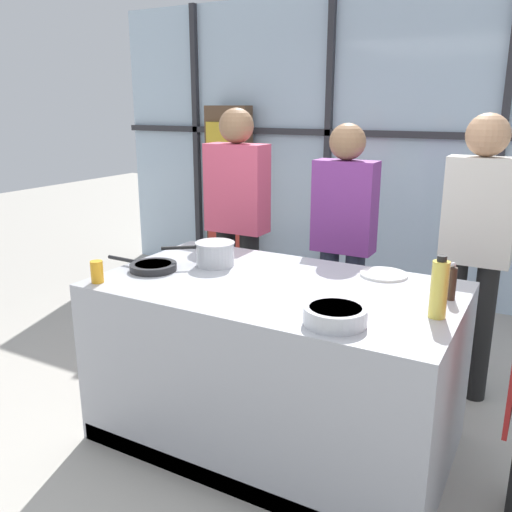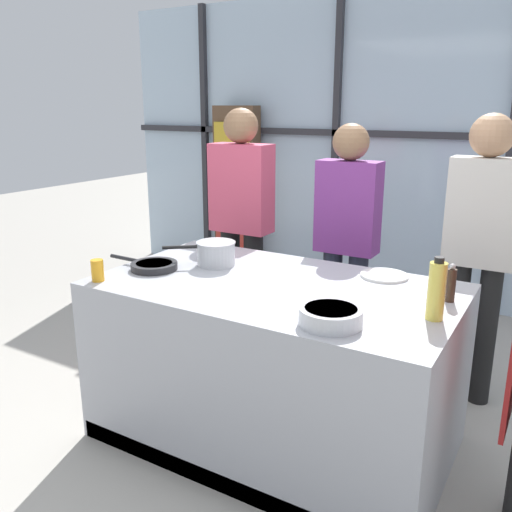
{
  "view_description": "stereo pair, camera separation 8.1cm",
  "coord_description": "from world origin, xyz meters",
  "px_view_note": "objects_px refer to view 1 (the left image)",
  "views": [
    {
      "loc": [
        1.2,
        -2.38,
        1.79
      ],
      "look_at": [
        -0.17,
        0.1,
        1.0
      ],
      "focal_mm": 38.0,
      "sensor_mm": 36.0,
      "label": 1
    },
    {
      "loc": [
        1.27,
        -2.34,
        1.79
      ],
      "look_at": [
        -0.17,
        0.1,
        1.0
      ],
      "focal_mm": 38.0,
      "sensor_mm": 36.0,
      "label": 2
    }
  ],
  "objects_px": {
    "spectator_center_right": "(476,240)",
    "mixing_bowl": "(335,315)",
    "white_plate": "(384,274)",
    "oil_bottle": "(439,289)",
    "spectator_center_left": "(343,233)",
    "juice_glass_near": "(97,272)",
    "spectator_far_left": "(237,215)",
    "pepper_grinder": "(452,283)",
    "saucepan": "(215,253)",
    "frying_pan": "(152,266)"
  },
  "relations": [
    {
      "from": "mixing_bowl",
      "to": "pepper_grinder",
      "type": "bearing_deg",
      "value": 55.86
    },
    {
      "from": "spectator_center_left",
      "to": "frying_pan",
      "type": "bearing_deg",
      "value": 57.42
    },
    {
      "from": "juice_glass_near",
      "to": "spectator_center_right",
      "type": "bearing_deg",
      "value": 40.85
    },
    {
      "from": "saucepan",
      "to": "spectator_center_left",
      "type": "bearing_deg",
      "value": 62.19
    },
    {
      "from": "frying_pan",
      "to": "oil_bottle",
      "type": "xyz_separation_m",
      "value": [
        1.53,
        0.05,
        0.11
      ]
    },
    {
      "from": "spectator_far_left",
      "to": "spectator_center_right",
      "type": "height_order",
      "value": "spectator_far_left"
    },
    {
      "from": "spectator_center_right",
      "to": "oil_bottle",
      "type": "relative_size",
      "value": 6.3
    },
    {
      "from": "spectator_far_left",
      "to": "mixing_bowl",
      "type": "distance_m",
      "value": 1.87
    },
    {
      "from": "spectator_center_left",
      "to": "juice_glass_near",
      "type": "xyz_separation_m",
      "value": [
        -0.82,
        -1.43,
        -0.01
      ]
    },
    {
      "from": "spectator_center_left",
      "to": "white_plate",
      "type": "bearing_deg",
      "value": 127.36
    },
    {
      "from": "saucepan",
      "to": "white_plate",
      "type": "relative_size",
      "value": 1.41
    },
    {
      "from": "spectator_far_left",
      "to": "spectator_center_right",
      "type": "xyz_separation_m",
      "value": [
        1.66,
        0.0,
        0.01
      ]
    },
    {
      "from": "spectator_far_left",
      "to": "spectator_center_left",
      "type": "bearing_deg",
      "value": 180.0
    },
    {
      "from": "frying_pan",
      "to": "pepper_grinder",
      "type": "distance_m",
      "value": 1.58
    },
    {
      "from": "saucepan",
      "to": "mixing_bowl",
      "type": "distance_m",
      "value": 1.04
    },
    {
      "from": "white_plate",
      "to": "mixing_bowl",
      "type": "xyz_separation_m",
      "value": [
        0.01,
        -0.76,
        0.03
      ]
    },
    {
      "from": "spectator_center_right",
      "to": "frying_pan",
      "type": "bearing_deg",
      "value": 35.9
    },
    {
      "from": "white_plate",
      "to": "pepper_grinder",
      "type": "bearing_deg",
      "value": -29.23
    },
    {
      "from": "frying_pan",
      "to": "mixing_bowl",
      "type": "height_order",
      "value": "mixing_bowl"
    },
    {
      "from": "spectator_center_right",
      "to": "white_plate",
      "type": "distance_m",
      "value": 0.71
    },
    {
      "from": "spectator_center_right",
      "to": "mixing_bowl",
      "type": "bearing_deg",
      "value": 74.72
    },
    {
      "from": "spectator_far_left",
      "to": "mixing_bowl",
      "type": "height_order",
      "value": "spectator_far_left"
    },
    {
      "from": "white_plate",
      "to": "oil_bottle",
      "type": "xyz_separation_m",
      "value": [
        0.37,
        -0.48,
        0.12
      ]
    },
    {
      "from": "spectator_center_left",
      "to": "mixing_bowl",
      "type": "distance_m",
      "value": 1.43
    },
    {
      "from": "spectator_center_left",
      "to": "mixing_bowl",
      "type": "xyz_separation_m",
      "value": [
        0.46,
        -1.35,
        -0.03
      ]
    },
    {
      "from": "juice_glass_near",
      "to": "saucepan",
      "type": "bearing_deg",
      "value": 56.97
    },
    {
      "from": "spectator_far_left",
      "to": "frying_pan",
      "type": "bearing_deg",
      "value": 95.9
    },
    {
      "from": "spectator_center_right",
      "to": "pepper_grinder",
      "type": "bearing_deg",
      "value": 90.15
    },
    {
      "from": "spectator_far_left",
      "to": "saucepan",
      "type": "distance_m",
      "value": 0.95
    },
    {
      "from": "spectator_center_left",
      "to": "white_plate",
      "type": "xyz_separation_m",
      "value": [
        0.45,
        -0.59,
        -0.06
      ]
    },
    {
      "from": "mixing_bowl",
      "to": "saucepan",
      "type": "bearing_deg",
      "value": 152.44
    },
    {
      "from": "spectator_center_left",
      "to": "pepper_grinder",
      "type": "relative_size",
      "value": 9.1
    },
    {
      "from": "juice_glass_near",
      "to": "spectator_far_left",
      "type": "bearing_deg",
      "value": 90.32
    },
    {
      "from": "oil_bottle",
      "to": "spectator_center_right",
      "type": "bearing_deg",
      "value": 89.58
    },
    {
      "from": "spectator_far_left",
      "to": "pepper_grinder",
      "type": "xyz_separation_m",
      "value": [
        1.66,
        -0.8,
        -0.03
      ]
    },
    {
      "from": "saucepan",
      "to": "spectator_center_right",
      "type": "bearing_deg",
      "value": 34.01
    },
    {
      "from": "spectator_center_left",
      "to": "spectator_center_right",
      "type": "xyz_separation_m",
      "value": [
        0.83,
        0.0,
        0.05
      ]
    },
    {
      "from": "frying_pan",
      "to": "saucepan",
      "type": "distance_m",
      "value": 0.36
    },
    {
      "from": "frying_pan",
      "to": "saucepan",
      "type": "height_order",
      "value": "saucepan"
    },
    {
      "from": "spectator_center_right",
      "to": "frying_pan",
      "type": "relative_size",
      "value": 3.73
    },
    {
      "from": "spectator_far_left",
      "to": "saucepan",
      "type": "bearing_deg",
      "value": 113.11
    },
    {
      "from": "spectator_center_right",
      "to": "mixing_bowl",
      "type": "height_order",
      "value": "spectator_center_right"
    },
    {
      "from": "spectator_center_right",
      "to": "juice_glass_near",
      "type": "xyz_separation_m",
      "value": [
        -1.65,
        -1.43,
        -0.06
      ]
    },
    {
      "from": "saucepan",
      "to": "oil_bottle",
      "type": "height_order",
      "value": "oil_bottle"
    },
    {
      "from": "spectator_center_right",
      "to": "juice_glass_near",
      "type": "distance_m",
      "value": 2.18
    },
    {
      "from": "spectator_center_left",
      "to": "pepper_grinder",
      "type": "xyz_separation_m",
      "value": [
        0.83,
        -0.8,
        0.02
      ]
    },
    {
      "from": "frying_pan",
      "to": "oil_bottle",
      "type": "relative_size",
      "value": 1.69
    },
    {
      "from": "spectator_center_right",
      "to": "juice_glass_near",
      "type": "relative_size",
      "value": 15.15
    },
    {
      "from": "frying_pan",
      "to": "juice_glass_near",
      "type": "height_order",
      "value": "juice_glass_near"
    },
    {
      "from": "spectator_center_left",
      "to": "oil_bottle",
      "type": "distance_m",
      "value": 1.35
    }
  ]
}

